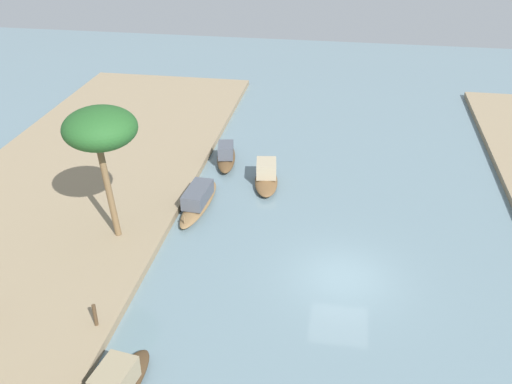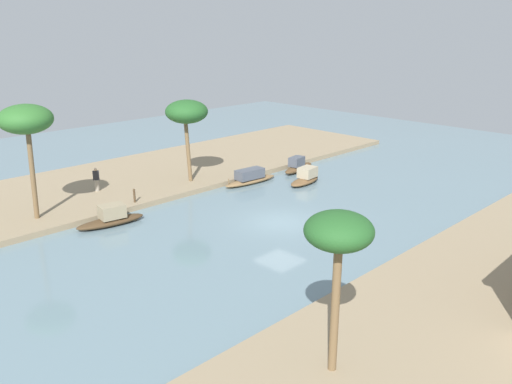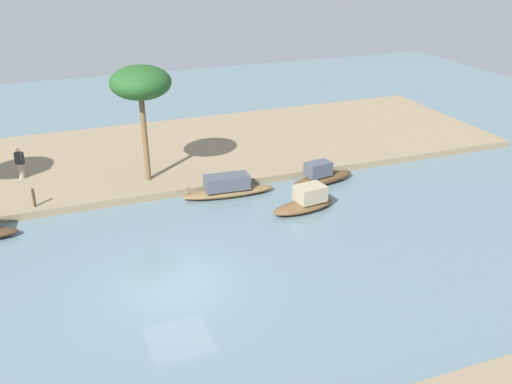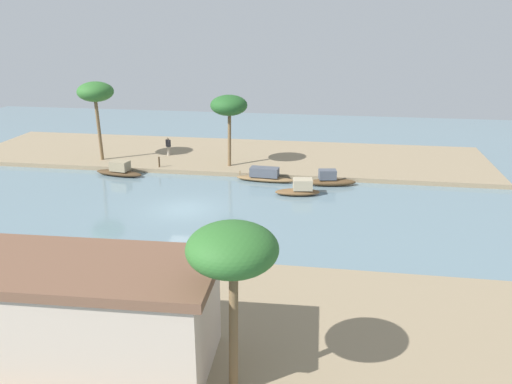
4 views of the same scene
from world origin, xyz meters
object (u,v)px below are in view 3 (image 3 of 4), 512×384
at_px(sampan_midstream, 228,188).
at_px(sampan_upstream_small, 306,201).
at_px(palm_tree_left_near, 141,84).
at_px(sampan_with_red_awning, 322,176).
at_px(mooring_post, 34,198).
at_px(person_on_near_bank, 20,165).

xyz_separation_m(sampan_midstream, sampan_upstream_small, (-2.96, 2.92, 0.01)).
bearing_deg(palm_tree_left_near, sampan_midstream, 139.37).
xyz_separation_m(sampan_with_red_awning, mooring_post, (14.30, -1.69, 0.37)).
xyz_separation_m(sampan_upstream_small, person_on_near_bank, (12.60, -8.29, 0.66)).
xyz_separation_m(sampan_midstream, person_on_near_bank, (9.63, -5.37, 0.67)).
bearing_deg(sampan_upstream_small, person_on_near_bank, -41.47).
distance_m(person_on_near_bank, mooring_post, 4.01).
relative_size(sampan_upstream_small, person_on_near_bank, 2.07).
bearing_deg(sampan_midstream, sampan_with_red_awning, -179.22).
xyz_separation_m(sampan_with_red_awning, person_on_near_bank, (14.76, -5.67, 0.68)).
xyz_separation_m(sampan_midstream, sampan_with_red_awning, (-5.13, 0.30, -0.00)).
bearing_deg(sampan_midstream, sampan_upstream_small, 139.53).
bearing_deg(person_on_near_bank, mooring_post, -54.03).
relative_size(sampan_midstream, sampan_upstream_small, 1.40).
relative_size(sampan_midstream, sampan_with_red_awning, 1.23).
distance_m(sampan_with_red_awning, person_on_near_bank, 15.83).
bearing_deg(sampan_upstream_small, palm_tree_left_near, -50.63).
height_order(person_on_near_bank, palm_tree_left_near, palm_tree_left_near).
distance_m(mooring_post, palm_tree_left_near, 7.50).
distance_m(person_on_near_bank, palm_tree_left_near, 7.90).
distance_m(sampan_upstream_small, person_on_near_bank, 15.09).
relative_size(mooring_post, palm_tree_left_near, 0.15).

